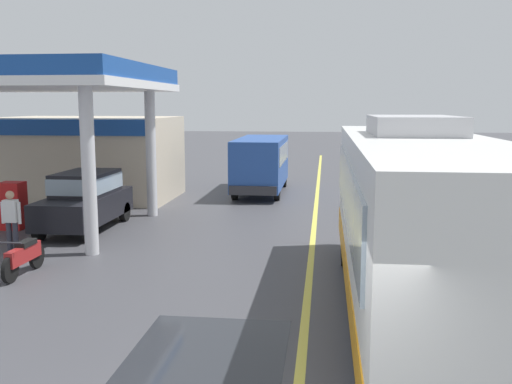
% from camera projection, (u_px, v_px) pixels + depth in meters
% --- Properties ---
extents(ground, '(120.00, 120.00, 0.00)m').
position_uv_depth(ground, '(317.00, 195.00, 25.23)').
color(ground, '#424247').
extents(lane_divider_stripe, '(0.16, 50.00, 0.01)m').
position_uv_depth(lane_divider_stripe, '(315.00, 216.00, 20.32)').
color(lane_divider_stripe, '#D8CC4C').
rests_on(lane_divider_stripe, ground).
extents(wet_puddle_patch, '(2.47, 4.27, 0.01)m').
position_uv_depth(wet_puddle_patch, '(200.00, 370.00, 8.54)').
color(wet_puddle_patch, '#26282D').
rests_on(wet_puddle_patch, ground).
extents(coach_bus_main, '(2.60, 11.04, 3.69)m').
position_uv_depth(coach_bus_main, '(417.00, 226.00, 10.49)').
color(coach_bus_main, white).
rests_on(coach_bus_main, ground).
extents(gas_station_roadside, '(9.10, 11.95, 5.10)m').
position_uv_depth(gas_station_roadside, '(68.00, 138.00, 22.02)').
color(gas_station_roadside, '#194799').
rests_on(gas_station_roadside, ground).
extents(car_at_pump, '(1.70, 4.20, 1.82)m').
position_uv_depth(car_at_pump, '(85.00, 198.00, 18.09)').
color(car_at_pump, black).
rests_on(car_at_pump, ground).
extents(minibus_opposing_lane, '(2.04, 6.13, 2.44)m').
position_uv_depth(minibus_opposing_lane, '(261.00, 160.00, 25.64)').
color(minibus_opposing_lane, '#264C9E').
rests_on(minibus_opposing_lane, ground).
extents(motorcycle_parked_forecourt, '(0.55, 1.80, 0.92)m').
position_uv_depth(motorcycle_parked_forecourt, '(24.00, 256.00, 13.28)').
color(motorcycle_parked_forecourt, black).
rests_on(motorcycle_parked_forecourt, ground).
extents(pedestrian_near_pump, '(0.55, 0.22, 1.66)m').
position_uv_depth(pedestrian_near_pump, '(11.00, 218.00, 15.27)').
color(pedestrian_near_pump, '#33333F').
rests_on(pedestrian_near_pump, ground).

